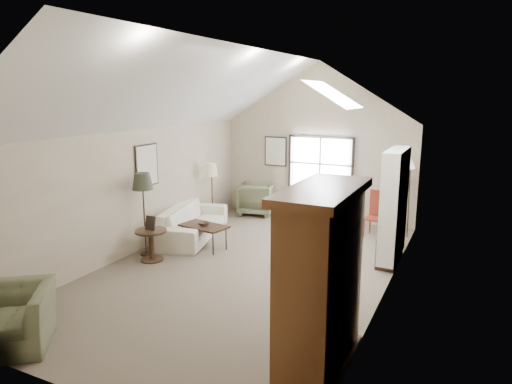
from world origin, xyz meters
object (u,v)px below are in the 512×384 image
at_px(armoire, 320,282).
at_px(coffee_table, 204,237).
at_px(armchair_far, 257,199).
at_px(sofa, 193,222).
at_px(armchair_near, 3,318).
at_px(side_table, 151,245).
at_px(side_chair, 375,214).

relative_size(armoire, coffee_table, 2.21).
height_order(armoire, armchair_far, armoire).
bearing_deg(armoire, sofa, 139.08).
distance_m(armchair_near, armchair_far, 7.40).
bearing_deg(armchair_far, armchair_near, 77.72).
bearing_deg(side_table, armchair_near, -85.53).
distance_m(armchair_near, side_chair, 7.53).
height_order(armoire, armchair_near, armoire).
bearing_deg(side_table, coffee_table, 62.42).
xyz_separation_m(sofa, coffee_table, (0.65, -0.55, -0.11)).
bearing_deg(sofa, side_table, 169.63).
distance_m(side_table, side_chair, 4.98).
distance_m(armchair_near, coffee_table, 4.38).
relative_size(sofa, armchair_far, 2.65).
distance_m(armoire, coffee_table, 4.75).
bearing_deg(armoire, armchair_near, -161.18).
bearing_deg(coffee_table, armchair_far, 94.33).
bearing_deg(sofa, coffee_table, -144.21).
xyz_separation_m(armchair_near, side_chair, (3.35, 6.74, 0.15)).
relative_size(sofa, armchair_near, 2.10).
relative_size(armoire, side_table, 3.56).
height_order(armchair_near, coffee_table, armchair_near).
bearing_deg(coffee_table, side_chair, 37.70).
distance_m(armoire, armchair_near, 4.09).
bearing_deg(side_chair, armoire, -74.44).
distance_m(sofa, armchair_near, 4.93).
xyz_separation_m(armoire, armchair_near, (-3.81, -1.30, -0.72)).
distance_m(coffee_table, side_table, 1.19).
distance_m(armoire, armchair_far, 7.19).
relative_size(armchair_near, side_chair, 1.11).
bearing_deg(armchair_near, armoire, -19.36).
relative_size(armchair_near, coffee_table, 1.18).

